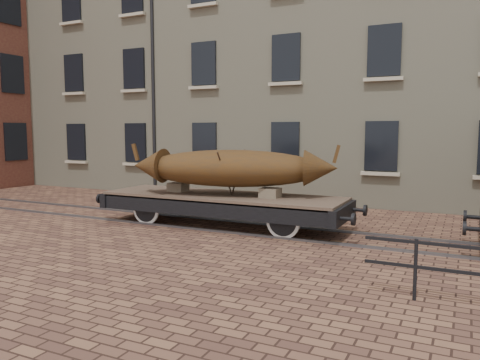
% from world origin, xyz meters
% --- Properties ---
extents(ground, '(90.00, 90.00, 0.00)m').
position_xyz_m(ground, '(0.00, 0.00, 0.00)').
color(ground, '#4D3026').
extents(warehouse_cream, '(40.00, 10.19, 14.00)m').
position_xyz_m(warehouse_cream, '(3.00, 9.99, 7.00)').
color(warehouse_cream, '#B9B091').
rests_on(warehouse_cream, ground).
extents(rail_track, '(30.00, 1.52, 0.06)m').
position_xyz_m(rail_track, '(0.00, 0.00, 0.03)').
color(rail_track, '#59595E').
rests_on(rail_track, ground).
extents(flatcar_wagon, '(7.82, 2.12, 1.18)m').
position_xyz_m(flatcar_wagon, '(-2.54, -0.00, 0.74)').
color(flatcar_wagon, brown).
rests_on(flatcar_wagon, ground).
extents(iron_boat, '(5.85, 2.89, 1.44)m').
position_xyz_m(iron_boat, '(-2.23, 0.00, 1.68)').
color(iron_boat, '#4D2D10').
rests_on(iron_boat, flatcar_wagon).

